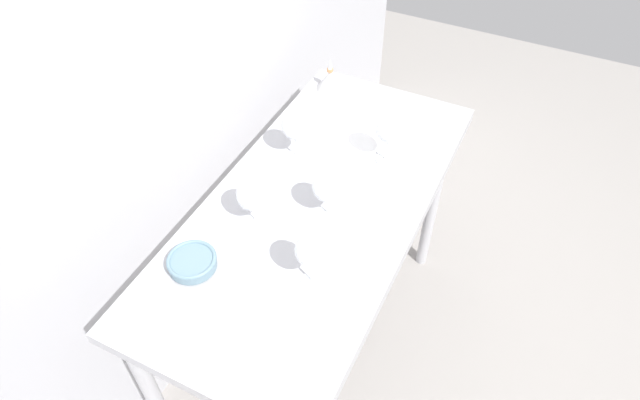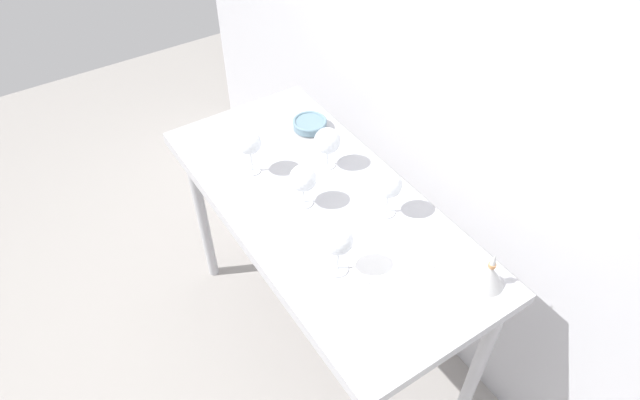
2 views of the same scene
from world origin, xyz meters
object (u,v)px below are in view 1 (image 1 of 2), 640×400
at_px(wine_glass_near_left, 311,252).
at_px(tasting_bowl, 192,262).
at_px(wine_glass_near_center, 328,188).
at_px(wine_glass_near_right, 389,130).
at_px(wine_glass_far_right, 295,127).
at_px(tasting_sheet_upper, 346,135).
at_px(decanter_funnel, 330,80).
at_px(wine_glass_far_left, 253,195).

xyz_separation_m(wine_glass_near_left, tasting_bowl, (-0.11, 0.33, -0.11)).
xyz_separation_m(wine_glass_near_center, tasting_bowl, (-0.36, 0.26, -0.09)).
bearing_deg(wine_glass_near_right, tasting_bowl, 154.20).
bearing_deg(wine_glass_far_right, tasting_bowl, 175.96).
height_order(wine_glass_near_left, wine_glass_far_right, wine_glass_near_left).
bearing_deg(tasting_sheet_upper, wine_glass_near_left, -147.64).
xyz_separation_m(wine_glass_near_left, wine_glass_far_right, (0.45, 0.29, -0.01)).
distance_m(tasting_bowl, decanter_funnel, 0.98).
height_order(wine_glass_near_right, decanter_funnel, wine_glass_near_right).
relative_size(tasting_bowl, decanter_funnel, 1.04).
relative_size(wine_glass_near_left, tasting_bowl, 1.28).
height_order(wine_glass_near_right, wine_glass_near_left, wine_glass_near_right).
bearing_deg(wine_glass_far_right, tasting_sheet_upper, -31.97).
bearing_deg(wine_glass_near_center, decanter_funnel, 24.86).
bearing_deg(tasting_bowl, tasting_sheet_upper, -11.54).
xyz_separation_m(tasting_sheet_upper, decanter_funnel, (0.24, 0.18, 0.04)).
bearing_deg(tasting_sheet_upper, wine_glass_near_center, -147.72).
bearing_deg(wine_glass_far_left, decanter_funnel, 7.67).
xyz_separation_m(wine_glass_far_left, decanter_funnel, (0.74, 0.10, -0.07)).
height_order(wine_glass_near_right, wine_glass_near_center, wine_glass_near_right).
xyz_separation_m(wine_glass_near_right, tasting_sheet_upper, (0.06, 0.18, -0.13)).
distance_m(wine_glass_near_left, tasting_sheet_upper, 0.67).
bearing_deg(decanter_funnel, wine_glass_near_center, -155.14).
xyz_separation_m(wine_glass_far_left, tasting_sheet_upper, (0.50, -0.08, -0.11)).
bearing_deg(wine_glass_near_right, wine_glass_near_left, -179.92).
relative_size(wine_glass_near_right, wine_glass_near_left, 1.01).
bearing_deg(decanter_funnel, tasting_bowl, -178.22).
bearing_deg(wine_glass_far_right, wine_glass_near_left, -147.55).
height_order(wine_glass_far_left, wine_glass_near_right, wine_glass_near_right).
xyz_separation_m(wine_glass_near_right, wine_glass_near_left, (-0.57, -0.00, -0.00)).
bearing_deg(wine_glass_near_right, wine_glass_far_left, 149.93).
xyz_separation_m(wine_glass_far_left, wine_glass_near_left, (-0.13, -0.26, 0.02)).
xyz_separation_m(wine_glass_near_right, decanter_funnel, (0.30, 0.36, -0.09)).
distance_m(wine_glass_far_left, tasting_bowl, 0.26).
bearing_deg(wine_glass_far_left, wine_glass_near_center, -55.55).
bearing_deg(tasting_sheet_upper, wine_glass_far_left, -172.40).
relative_size(wine_glass_far_left, wine_glass_near_left, 0.92).
height_order(wine_glass_far_left, decanter_funnel, wine_glass_far_left).
bearing_deg(wine_glass_far_left, wine_glass_near_left, -116.20).
bearing_deg(wine_glass_near_left, wine_glass_far_right, 32.45).
xyz_separation_m(wine_glass_near_center, tasting_sheet_upper, (0.38, 0.11, -0.11)).
bearing_deg(wine_glass_near_left, decanter_funnel, 22.33).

